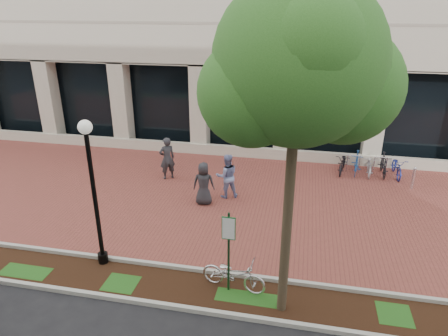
% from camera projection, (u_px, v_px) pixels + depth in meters
% --- Properties ---
extents(ground, '(120.00, 120.00, 0.00)m').
position_uv_depth(ground, '(219.00, 198.00, 15.05)').
color(ground, black).
rests_on(ground, ground).
extents(brick_plaza, '(40.00, 9.00, 0.01)m').
position_uv_depth(brick_plaza, '(219.00, 198.00, 15.05)').
color(brick_plaza, brown).
rests_on(brick_plaza, ground).
extents(planting_strip, '(40.00, 1.50, 0.01)m').
position_uv_depth(planting_strip, '(176.00, 287.00, 10.30)').
color(planting_strip, black).
rests_on(planting_strip, ground).
extents(curb_plaza_side, '(40.00, 0.12, 0.12)m').
position_uv_depth(curb_plaza_side, '(184.00, 268.00, 10.96)').
color(curb_plaza_side, '#A3A39A').
rests_on(curb_plaza_side, ground).
extents(curb_street_side, '(40.00, 0.12, 0.12)m').
position_uv_depth(curb_street_side, '(166.00, 306.00, 9.60)').
color(curb_street_side, '#A3A39A').
rests_on(curb_street_side, ground).
extents(parking_sign, '(0.34, 0.07, 2.24)m').
position_uv_depth(parking_sign, '(229.00, 242.00, 9.65)').
color(parking_sign, '#13351C').
rests_on(parking_sign, ground).
extents(lamppost, '(0.36, 0.36, 4.16)m').
position_uv_depth(lamppost, '(93.00, 187.00, 10.40)').
color(lamppost, black).
rests_on(lamppost, ground).
extents(street_tree, '(3.89, 3.24, 7.42)m').
position_uv_depth(street_tree, '(300.00, 73.00, 7.47)').
color(street_tree, '#473B29').
rests_on(street_tree, ground).
extents(locked_bicycle, '(1.78, 0.88, 0.89)m').
position_uv_depth(locked_bicycle, '(234.00, 274.00, 10.10)').
color(locked_bicycle, silver).
rests_on(locked_bicycle, ground).
extents(pedestrian_left, '(0.78, 0.74, 1.79)m').
position_uv_depth(pedestrian_left, '(167.00, 158.00, 16.37)').
color(pedestrian_left, '#2B2C31').
rests_on(pedestrian_left, ground).
extents(pedestrian_mid, '(1.01, 0.91, 1.71)m').
position_uv_depth(pedestrian_mid, '(227.00, 176.00, 14.81)').
color(pedestrian_mid, '#7E8BBB').
rests_on(pedestrian_mid, ground).
extents(pedestrian_right, '(0.84, 0.61, 1.60)m').
position_uv_depth(pedestrian_right, '(204.00, 184.00, 14.32)').
color(pedestrian_right, '#252529').
rests_on(pedestrian_right, ground).
extents(bollard, '(0.12, 0.12, 0.93)m').
position_uv_depth(bollard, '(413.00, 178.00, 15.60)').
color(bollard, silver).
rests_on(bollard, ground).
extents(bike_rack_cluster, '(2.93, 1.71, 0.95)m').
position_uv_depth(bike_rack_cluster, '(370.00, 164.00, 16.96)').
color(bike_rack_cluster, black).
rests_on(bike_rack_cluster, ground).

